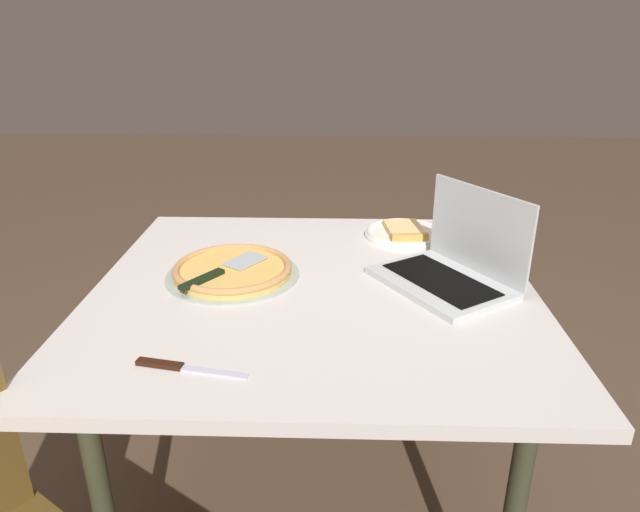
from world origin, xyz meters
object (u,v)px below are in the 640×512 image
(laptop, at_px, (453,265))
(pizza_plate, at_px, (404,233))
(table_knife, at_px, (180,367))
(dining_table, at_px, (314,308))
(pizza_tray, at_px, (233,270))

(laptop, distance_m, pizza_plate, 0.35)
(table_knife, bearing_deg, dining_table, -123.08)
(pizza_tray, bearing_deg, pizza_plate, -147.73)
(table_knife, bearing_deg, pizza_plate, -124.72)
(dining_table, distance_m, table_knife, 0.47)
(laptop, distance_m, table_knife, 0.75)
(dining_table, xyz_separation_m, pizza_tray, (0.22, -0.06, 0.08))
(dining_table, relative_size, laptop, 2.71)
(pizza_plate, distance_m, pizza_tray, 0.59)
(laptop, distance_m, pizza_tray, 0.59)
(dining_table, bearing_deg, pizza_plate, -126.35)
(dining_table, distance_m, pizza_tray, 0.25)
(dining_table, height_order, pizza_tray, pizza_tray)
(pizza_tray, relative_size, table_knife, 1.53)
(dining_table, xyz_separation_m, laptop, (-0.37, -0.03, 0.11))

